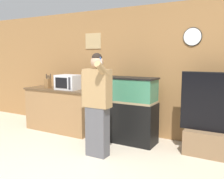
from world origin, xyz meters
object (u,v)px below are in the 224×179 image
Objects in this scene: knife_block at (48,83)px; aquarium_on_stand at (128,110)px; tv_on_stand at (215,133)px; counter_island at (60,110)px; microwave at (69,82)px; person_standing at (97,103)px.

knife_block is 0.25× the size of aquarium_on_stand.
knife_block is at bearing -177.07° from tv_on_stand.
counter_island is 3.26× the size of microwave.
tv_on_stand is at bearing 2.31° from aquarium_on_stand.
aquarium_on_stand is at bearing -177.69° from tv_on_stand.
tv_on_stand reaches higher than microwave.
microwave is 1.58× the size of knife_block.
microwave is (0.25, -0.00, 0.61)m from counter_island.
microwave is at bearing -0.75° from counter_island.
microwave is 2.97m from tv_on_stand.
counter_island is at bearing 179.25° from microwave.
aquarium_on_stand is (1.35, 0.07, -0.46)m from microwave.
tv_on_stand is (3.43, 0.18, -0.64)m from knife_block.
counter_island is 0.64m from knife_block.
person_standing reaches higher than tv_on_stand.
person_standing reaches higher than aquarium_on_stand.
person_standing is at bearing -28.20° from counter_island.
tv_on_stand is (1.54, 0.06, -0.22)m from aquarium_on_stand.
microwave reaches higher than counter_island.
microwave is 0.36× the size of tv_on_stand.
aquarium_on_stand is 1.55m from tv_on_stand.
person_standing is at bearing -22.74° from knife_block.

